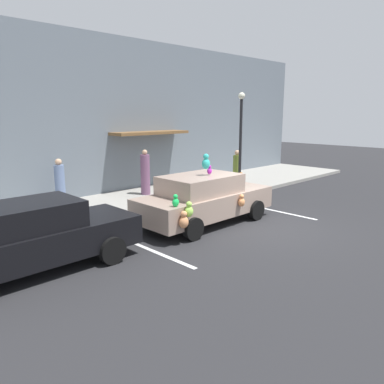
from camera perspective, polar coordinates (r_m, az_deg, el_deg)
ground_plane at (r=11.50m, az=10.51°, el=-5.32°), size 60.00×60.00×0.00m
sidewalk at (r=14.81m, az=-5.44°, el=-0.96°), size 24.00×4.00×0.15m
storefront_building at (r=16.17m, az=-10.51°, el=11.13°), size 24.00×1.25×6.40m
parking_stripe_front at (r=13.59m, az=11.85°, el=-2.66°), size 0.12×3.60×0.01m
parking_stripe_rear at (r=9.69m, az=-7.02°, el=-8.51°), size 0.12×3.60×0.01m
plush_covered_car at (r=11.50m, az=1.89°, el=-0.98°), size 4.57×2.12×2.20m
parked_sedan_behind at (r=8.72m, az=-23.43°, el=-6.33°), size 4.55×1.86×1.54m
teddy_bear_on_sidewalk at (r=14.75m, az=0.88°, el=0.46°), size 0.32×0.27×0.61m
street_lamp_post at (r=15.76m, az=7.46°, el=9.12°), size 0.28×0.28×4.05m
pedestrian_near_shopfront at (r=15.09m, az=-7.16°, el=2.77°), size 0.37×0.37×1.81m
pedestrian_walking_past at (r=13.96m, az=-19.53°, el=1.16°), size 0.35×0.35×1.67m
pedestrian_by_lamp at (r=16.67m, az=6.87°, el=3.38°), size 0.36×0.36×1.64m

